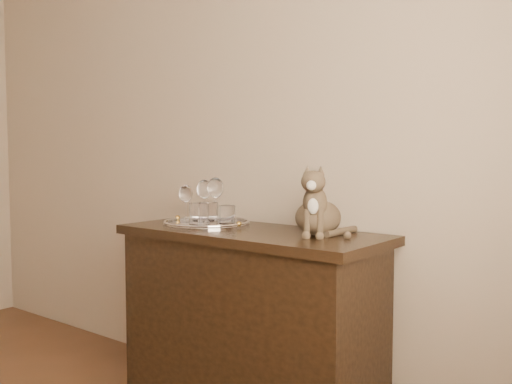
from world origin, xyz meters
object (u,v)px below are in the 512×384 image
tumbler_c (227,215)px  cat (318,200)px  tray (207,224)px  wine_glass_a (204,200)px  tumbler_b (199,214)px  wine_glass_b (215,199)px  wine_glass_c (186,203)px  tumbler_a (208,213)px  sideboard (250,326)px

tumbler_c → cat: cat is taller
tray → tumbler_c: bearing=17.8°
wine_glass_a → tray: bearing=-41.1°
tumbler_b → tumbler_c: bearing=56.8°
wine_glass_b → tray: bearing=-77.5°
wine_glass_a → wine_glass_c: wine_glass_a is taller
wine_glass_c → tumbler_b: size_ratio=1.75×
wine_glass_b → cat: size_ratio=0.73×
tumbler_b → tumbler_c: (0.07, 0.11, -0.01)m
tumbler_b → wine_glass_a: bearing=126.3°
cat → tumbler_a: bearing=166.2°
tumbler_a → sideboard: bearing=4.5°
wine_glass_a → tumbler_c: size_ratio=2.31×
wine_glass_b → tumbler_c: size_ratio=2.47×
tumbler_c → tumbler_b: bearing=-123.2°
wine_glass_c → tumbler_a: bearing=-3.7°
tray → wine_glass_c: 0.14m
sideboard → tumbler_c: size_ratio=14.18×
tray → wine_glass_a: size_ratio=2.04×
tray → tumbler_c: tumbler_c is taller
tumbler_b → sideboard: bearing=13.1°
sideboard → wine_glass_a: (-0.37, 0.10, 0.53)m
cat → sideboard: bearing=168.7°
wine_glass_a → tumbler_c: (0.19, -0.05, -0.06)m
tumbler_c → cat: size_ratio=0.30×
wine_glass_b → cat: (0.60, -0.04, 0.03)m
tumbler_a → cat: (0.54, 0.08, 0.09)m
tumbler_b → tumbler_c: 0.13m
tumbler_b → tumbler_a: bearing=63.4°
wine_glass_a → cat: size_ratio=0.68×
wine_glass_a → tumbler_c: bearing=-14.0°
wine_glass_a → tumbler_b: wine_glass_a is taller
sideboard → wine_glass_b: 0.62m
tumbler_b → cat: bearing=11.7°
tumbler_b → tumbler_c: tumbler_b is taller
wine_glass_a → cat: cat is taller
tumbler_c → sideboard: bearing=-16.1°
tumbler_b → wine_glass_c: bearing=159.5°
wine_glass_c → wine_glass_b: bearing=49.8°
wine_glass_a → tumbler_a: size_ratio=1.95×
wine_glass_b → cat: cat is taller
tray → tumbler_b: 0.10m
wine_glass_b → cat: bearing=-4.0°
tray → tumbler_b: tumbler_b is taller
tray → tumbler_a: (0.05, -0.04, 0.05)m
sideboard → cat: bearing=10.5°
wine_glass_a → tumbler_b: bearing=-53.7°
cat → tumbler_c: bearing=158.8°
wine_glass_c → tumbler_c: wine_glass_c is taller
wine_glass_c → cat: 0.70m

